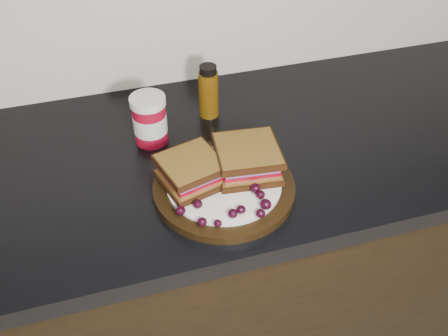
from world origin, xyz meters
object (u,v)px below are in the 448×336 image
at_px(plate, 224,187).
at_px(condiment_jar, 150,120).
at_px(oil_bottle, 209,91).
at_px(sandwich_left, 191,171).

xyz_separation_m(plate, condiment_jar, (-0.11, 0.20, 0.05)).
distance_m(plate, oil_bottle, 0.27).
bearing_deg(sandwich_left, condiment_jar, 89.51).
xyz_separation_m(condiment_jar, oil_bottle, (0.15, 0.06, 0.01)).
relative_size(plate, condiment_jar, 2.48).
height_order(condiment_jar, oil_bottle, oil_bottle).
distance_m(condiment_jar, oil_bottle, 0.16).
bearing_deg(plate, condiment_jar, 118.13).
distance_m(plate, condiment_jar, 0.23).
distance_m(sandwich_left, condiment_jar, 0.19).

